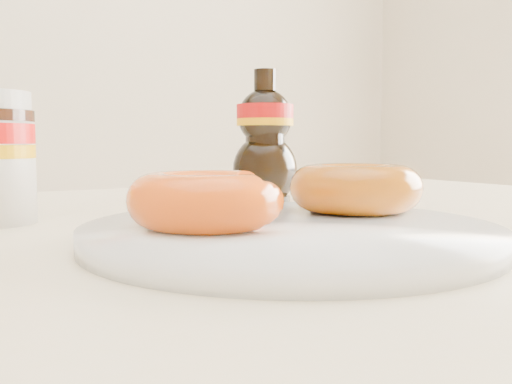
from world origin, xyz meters
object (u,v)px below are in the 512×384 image
plate (290,233)px  donut_whole (355,188)px  syrup_bottle (265,136)px  dining_table (172,321)px  donut_bitten (206,200)px

plate → donut_whole: (0.09, 0.04, 0.03)m
donut_whole → syrup_bottle: bearing=78.1°
syrup_bottle → donut_whole: bearing=-101.9°
dining_table → donut_bitten: 0.16m
plate → donut_bitten: (-0.06, 0.02, 0.03)m
plate → donut_whole: size_ratio=2.66×
donut_bitten → syrup_bottle: size_ratio=0.67×
donut_bitten → syrup_bottle: syrup_bottle is taller
plate → donut_bitten: size_ratio=2.74×
plate → donut_whole: bearing=21.7°
syrup_bottle → plate: bearing=-117.6°
plate → syrup_bottle: size_ratio=1.84×
dining_table → syrup_bottle: bearing=39.4°
plate → syrup_bottle: 0.32m
donut_bitten → donut_whole: bearing=-9.6°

